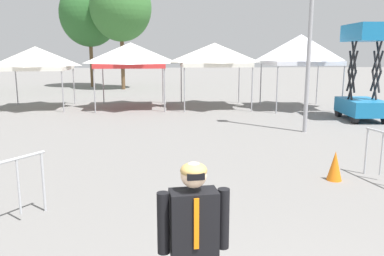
{
  "coord_description": "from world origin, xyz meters",
  "views": [
    {
      "loc": [
        -0.83,
        -2.08,
        2.7
      ],
      "look_at": [
        -0.29,
        5.13,
        1.3
      ],
      "focal_mm": 36.41,
      "sensor_mm": 36.0,
      "label": 1
    }
  ],
  "objects": [
    {
      "name": "scissor_lift",
      "position": [
        7.22,
        13.04,
        1.17
      ],
      "size": [
        1.58,
        2.41,
        3.81
      ],
      "color": "black",
      "rests_on": "ground"
    },
    {
      "name": "canopy_tent_left_of_center",
      "position": [
        5.82,
        16.53,
        2.84
      ],
      "size": [
        3.22,
        3.22,
        3.56
      ],
      "color": "#9E9EA3",
      "rests_on": "ground"
    },
    {
      "name": "canopy_tent_far_left",
      "position": [
        1.73,
        17.22,
        2.6
      ],
      "size": [
        3.3,
        3.3,
        3.17
      ],
      "color": "#9E9EA3",
      "rests_on": "ground"
    },
    {
      "name": "light_pole_near_lift",
      "position": [
        4.06,
        10.82,
        4.27
      ],
      "size": [
        0.36,
        0.36,
        7.44
      ],
      "color": "#9E9EA3",
      "rests_on": "ground"
    },
    {
      "name": "tree_behind_tents_left",
      "position": [
        -3.77,
        27.45,
        5.91
      ],
      "size": [
        4.43,
        4.43,
        8.36
      ],
      "color": "brown",
      "rests_on": "ground"
    },
    {
      "name": "canopy_tent_right_of_center",
      "position": [
        -2.36,
        17.37,
        2.59
      ],
      "size": [
        3.4,
        3.4,
        3.19
      ],
      "color": "#9E9EA3",
      "rests_on": "ground"
    },
    {
      "name": "tree_behind_tents_right",
      "position": [
        -6.47,
        29.95,
        5.66
      ],
      "size": [
        4.57,
        4.57,
        8.18
      ],
      "color": "brown",
      "rests_on": "ground"
    },
    {
      "name": "canopy_tent_center",
      "position": [
        -6.92,
        17.47,
        2.43
      ],
      "size": [
        3.19,
        3.19,
        2.99
      ],
      "color": "#9E9EA3",
      "rests_on": "ground"
    },
    {
      "name": "traffic_cone_lot_center",
      "position": [
        2.83,
        5.69,
        0.32
      ],
      "size": [
        0.32,
        0.32,
        0.64
      ],
      "primitive_type": "cone",
      "color": "orange",
      "rests_on": "ground"
    },
    {
      "name": "person_foreground",
      "position": [
        -0.57,
        1.13,
        1.03
      ],
      "size": [
        0.65,
        0.28,
        1.78
      ],
      "color": "#33384C",
      "rests_on": "ground"
    }
  ]
}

